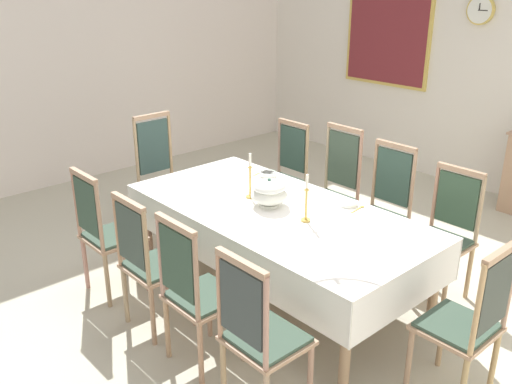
{
  "coord_description": "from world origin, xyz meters",
  "views": [
    {
      "loc": [
        2.88,
        -3.01,
        2.48
      ],
      "look_at": [
        -0.15,
        -0.29,
        0.88
      ],
      "focal_mm": 39.21,
      "sensor_mm": 36.0,
      "label": 1
    }
  ],
  "objects_px": {
    "dining_table": "(276,217)",
    "spoon_primary": "(261,172)",
    "chair_head_west": "(162,175)",
    "chair_head_east": "(468,320)",
    "chair_north_a": "(284,174)",
    "chair_south_c": "(196,290)",
    "soup_tureen": "(269,192)",
    "bowl_near_right": "(348,203)",
    "bowl_near_left": "(268,174)",
    "chair_north_c": "(382,207)",
    "framed_painting": "(388,35)",
    "chair_south_a": "(105,230)",
    "chair_north_b": "(333,188)",
    "candlestick_east": "(306,202)",
    "mounted_clock": "(481,10)",
    "spoon_secondary": "(360,208)",
    "chair_south_d": "(259,333)",
    "candlestick_west": "(250,180)",
    "chair_south_b": "(149,260)",
    "chair_north_d": "(445,232)"
  },
  "relations": [
    {
      "from": "soup_tureen",
      "to": "spoon_primary",
      "type": "distance_m",
      "value": 0.8
    },
    {
      "from": "candlestick_east",
      "to": "dining_table",
      "type": "bearing_deg",
      "value": 180.0
    },
    {
      "from": "chair_north_a",
      "to": "chair_south_c",
      "type": "distance_m",
      "value": 2.34
    },
    {
      "from": "soup_tureen",
      "to": "bowl_near_right",
      "type": "bearing_deg",
      "value": 48.36
    },
    {
      "from": "chair_north_c",
      "to": "candlestick_east",
      "type": "relative_size",
      "value": 3.1
    },
    {
      "from": "chair_south_a",
      "to": "chair_north_c",
      "type": "height_order",
      "value": "chair_north_c"
    },
    {
      "from": "chair_head_west",
      "to": "chair_head_east",
      "type": "relative_size",
      "value": 1.11
    },
    {
      "from": "chair_south_b",
      "to": "spoon_secondary",
      "type": "height_order",
      "value": "chair_south_b"
    },
    {
      "from": "chair_south_c",
      "to": "candlestick_east",
      "type": "relative_size",
      "value": 2.98
    },
    {
      "from": "chair_north_c",
      "to": "chair_north_b",
      "type": "bearing_deg",
      "value": -0.25
    },
    {
      "from": "bowl_near_right",
      "to": "mounted_clock",
      "type": "relative_size",
      "value": 0.46
    },
    {
      "from": "framed_painting",
      "to": "chair_head_east",
      "type": "bearing_deg",
      "value": -47.53
    },
    {
      "from": "chair_head_east",
      "to": "bowl_near_right",
      "type": "xyz_separation_m",
      "value": [
        -1.31,
        0.47,
        0.21
      ]
    },
    {
      "from": "chair_north_b",
      "to": "chair_north_c",
      "type": "height_order",
      "value": "chair_north_b"
    },
    {
      "from": "chair_north_c",
      "to": "chair_south_a",
      "type": "bearing_deg",
      "value": 58.66
    },
    {
      "from": "chair_head_west",
      "to": "chair_head_east",
      "type": "height_order",
      "value": "chair_head_west"
    },
    {
      "from": "chair_south_a",
      "to": "soup_tureen",
      "type": "height_order",
      "value": "chair_south_a"
    },
    {
      "from": "chair_south_a",
      "to": "chair_head_west",
      "type": "distance_m",
      "value": 1.23
    },
    {
      "from": "chair_head_west",
      "to": "bowl_near_left",
      "type": "xyz_separation_m",
      "value": [
        1.05,
        0.46,
        0.18
      ]
    },
    {
      "from": "chair_south_a",
      "to": "chair_north_b",
      "type": "height_order",
      "value": "chair_north_b"
    },
    {
      "from": "chair_head_west",
      "to": "spoon_secondary",
      "type": "distance_m",
      "value": 2.14
    },
    {
      "from": "chair_south_c",
      "to": "candlestick_west",
      "type": "bearing_deg",
      "value": 120.94
    },
    {
      "from": "dining_table",
      "to": "spoon_primary",
      "type": "distance_m",
      "value": 0.87
    },
    {
      "from": "spoon_secondary",
      "to": "soup_tureen",
      "type": "bearing_deg",
      "value": -143.44
    },
    {
      "from": "chair_south_d",
      "to": "mounted_clock",
      "type": "height_order",
      "value": "mounted_clock"
    },
    {
      "from": "chair_head_west",
      "to": "chair_north_d",
      "type": "bearing_deg",
      "value": 111.45
    },
    {
      "from": "chair_south_b",
      "to": "spoon_secondary",
      "type": "xyz_separation_m",
      "value": [
        0.7,
        1.49,
        0.21
      ]
    },
    {
      "from": "chair_south_a",
      "to": "chair_north_b",
      "type": "relative_size",
      "value": 0.92
    },
    {
      "from": "chair_south_c",
      "to": "spoon_secondary",
      "type": "relative_size",
      "value": 6.15
    },
    {
      "from": "chair_south_c",
      "to": "mounted_clock",
      "type": "height_order",
      "value": "mounted_clock"
    },
    {
      "from": "chair_head_east",
      "to": "candlestick_east",
      "type": "bearing_deg",
      "value": 90.0
    },
    {
      "from": "chair_head_west",
      "to": "bowl_near_left",
      "type": "relative_size",
      "value": 7.62
    },
    {
      "from": "chair_head_west",
      "to": "framed_painting",
      "type": "relative_size",
      "value": 0.93
    },
    {
      "from": "chair_south_a",
      "to": "chair_south_d",
      "type": "distance_m",
      "value": 1.83
    },
    {
      "from": "chair_north_a",
      "to": "chair_south_d",
      "type": "xyz_separation_m",
      "value": [
        1.83,
        -2.0,
        -0.0
      ]
    },
    {
      "from": "chair_south_d",
      "to": "candlestick_east",
      "type": "bearing_deg",
      "value": 120.36
    },
    {
      "from": "bowl_near_left",
      "to": "spoon_secondary",
      "type": "distance_m",
      "value": 1.03
    },
    {
      "from": "soup_tureen",
      "to": "framed_painting",
      "type": "xyz_separation_m",
      "value": [
        -1.5,
        3.52,
        0.85
      ]
    },
    {
      "from": "chair_south_d",
      "to": "candlestick_east",
      "type": "xyz_separation_m",
      "value": [
        -0.59,
        1.0,
        0.35
      ]
    },
    {
      "from": "chair_south_b",
      "to": "spoon_primary",
      "type": "relative_size",
      "value": 6.14
    },
    {
      "from": "chair_north_b",
      "to": "spoon_secondary",
      "type": "bearing_deg",
      "value": 144.06
    },
    {
      "from": "chair_head_west",
      "to": "candlestick_east",
      "type": "distance_m",
      "value": 1.98
    },
    {
      "from": "candlestick_west",
      "to": "spoon_primary",
      "type": "height_order",
      "value": "candlestick_west"
    },
    {
      "from": "chair_south_d",
      "to": "mounted_clock",
      "type": "bearing_deg",
      "value": 105.45
    },
    {
      "from": "chair_south_d",
      "to": "candlestick_west",
      "type": "relative_size",
      "value": 2.85
    },
    {
      "from": "chair_south_a",
      "to": "mounted_clock",
      "type": "height_order",
      "value": "mounted_clock"
    },
    {
      "from": "chair_north_c",
      "to": "candlestick_west",
      "type": "bearing_deg",
      "value": 59.13
    },
    {
      "from": "chair_north_a",
      "to": "chair_south_b",
      "type": "xyz_separation_m",
      "value": [
        0.66,
        -2.0,
        -0.01
      ]
    },
    {
      "from": "bowl_near_right",
      "to": "spoon_primary",
      "type": "height_order",
      "value": "bowl_near_right"
    },
    {
      "from": "chair_south_c",
      "to": "chair_north_c",
      "type": "distance_m",
      "value": 2.0
    }
  ]
}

